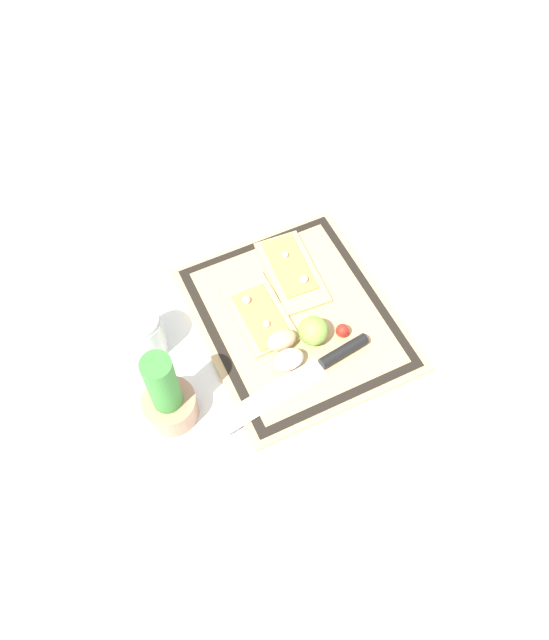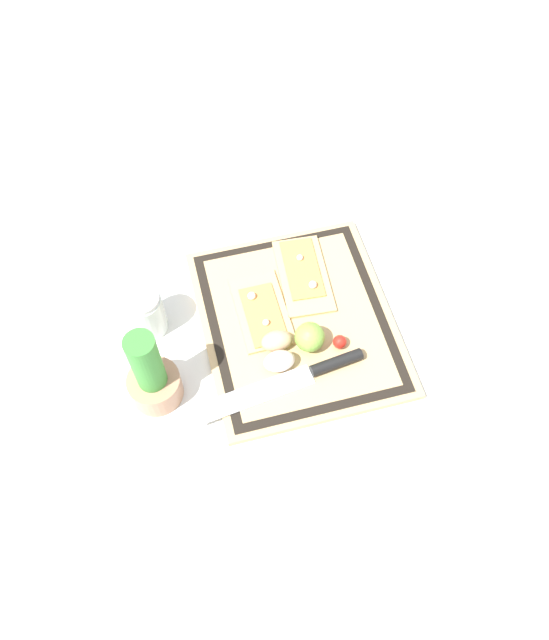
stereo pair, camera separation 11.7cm
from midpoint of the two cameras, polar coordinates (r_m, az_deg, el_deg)
The scene contains 11 objects.
ground_plane at distance 1.21m, azimuth -0.83°, elevation -0.26°, with size 6.00×6.00×0.00m, color silver.
cutting_board at distance 1.21m, azimuth -0.83°, elevation -0.06°, with size 0.42×0.36×0.02m.
pizza_slice_near at distance 1.25m, azimuth -1.11°, elevation 4.34°, with size 0.19×0.11×0.02m.
pizza_slice_far at distance 1.20m, azimuth -4.21°, elevation 0.35°, with size 0.17×0.10×0.02m.
knife at distance 1.14m, azimuth 1.13°, elevation -4.54°, with size 0.07×0.32×0.02m.
egg_brown at distance 1.15m, azimuth -2.27°, elevation -2.10°, with size 0.04×0.06×0.04m, color tan.
egg_pink at distance 1.13m, azimuth -1.68°, elevation -3.88°, with size 0.04×0.06×0.04m, color beige.
lime at distance 1.15m, azimuth 0.67°, elevation -1.24°, with size 0.06×0.06×0.06m, color #7FB742.
cherry_tomato_red at distance 1.17m, azimuth 3.40°, elevation -1.21°, with size 0.03×0.03×0.03m, color red.
herb_pot at distance 1.09m, azimuth -12.85°, elevation -7.21°, with size 0.09×0.09×0.19m.
sauce_jar at distance 1.18m, azimuth -14.62°, elevation -1.66°, with size 0.07×0.07×0.10m.
Camera 1 is at (-0.55, 0.31, 1.04)m, focal length 35.00 mm.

